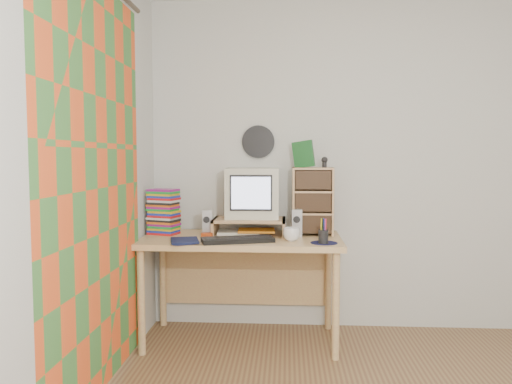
# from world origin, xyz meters

# --- Properties ---
(back_wall) EXTENTS (3.50, 0.00, 3.50)m
(back_wall) POSITION_xyz_m (0.00, 1.75, 1.25)
(back_wall) COLOR silver
(back_wall) RESTS_ON floor
(left_wall) EXTENTS (0.00, 3.50, 3.50)m
(left_wall) POSITION_xyz_m (-1.75, 0.00, 1.25)
(left_wall) COLOR silver
(left_wall) RESTS_ON floor
(curtain) EXTENTS (0.00, 2.20, 2.20)m
(curtain) POSITION_xyz_m (-1.71, 0.48, 1.15)
(curtain) COLOR #ED5521
(curtain) RESTS_ON left_wall
(wall_disc) EXTENTS (0.25, 0.02, 0.25)m
(wall_disc) POSITION_xyz_m (-0.93, 1.73, 1.43)
(wall_disc) COLOR black
(wall_disc) RESTS_ON back_wall
(desk) EXTENTS (1.40, 0.70, 0.75)m
(desk) POSITION_xyz_m (-1.03, 1.44, 0.62)
(desk) COLOR #D8BF74
(desk) RESTS_ON floor
(monitor_riser) EXTENTS (0.52, 0.30, 0.12)m
(monitor_riser) POSITION_xyz_m (-0.98, 1.48, 0.84)
(monitor_riser) COLOR tan
(monitor_riser) RESTS_ON desk
(crt_monitor) EXTENTS (0.39, 0.39, 0.36)m
(crt_monitor) POSITION_xyz_m (-0.96, 1.53, 1.05)
(crt_monitor) COLOR beige
(crt_monitor) RESTS_ON monitor_riser
(speaker_left) EXTENTS (0.08, 0.08, 0.19)m
(speaker_left) POSITION_xyz_m (-1.28, 1.42, 0.84)
(speaker_left) COLOR #A5A4A9
(speaker_left) RESTS_ON desk
(speaker_right) EXTENTS (0.08, 0.08, 0.19)m
(speaker_right) POSITION_xyz_m (-0.64, 1.43, 0.85)
(speaker_right) COLOR #A5A4A9
(speaker_right) RESTS_ON desk
(keyboard) EXTENTS (0.50, 0.29, 0.03)m
(keyboard) POSITION_xyz_m (-1.03, 1.17, 0.77)
(keyboard) COLOR black
(keyboard) RESTS_ON desk
(dvd_stack) EXTENTS (0.23, 0.20, 0.28)m
(dvd_stack) POSITION_xyz_m (-1.61, 1.48, 0.89)
(dvd_stack) COLOR brown
(dvd_stack) RESTS_ON desk
(cd_rack) EXTENTS (0.29, 0.16, 0.49)m
(cd_rack) POSITION_xyz_m (-0.52, 1.51, 0.99)
(cd_rack) COLOR tan
(cd_rack) RESTS_ON desk
(mug) EXTENTS (0.12, 0.12, 0.09)m
(mug) POSITION_xyz_m (-0.68, 1.24, 0.79)
(mug) COLOR white
(mug) RESTS_ON desk
(diary) EXTENTS (0.25, 0.21, 0.04)m
(diary) POSITION_xyz_m (-1.47, 1.12, 0.77)
(diary) COLOR #0F163A
(diary) RESTS_ON desk
(mousepad) EXTENTS (0.19, 0.19, 0.00)m
(mousepad) POSITION_xyz_m (-0.46, 1.17, 0.75)
(mousepad) COLOR black
(mousepad) RESTS_ON desk
(pen_cup) EXTENTS (0.08, 0.08, 0.13)m
(pen_cup) POSITION_xyz_m (-0.47, 1.14, 0.81)
(pen_cup) COLOR black
(pen_cup) RESTS_ON desk
(papers) EXTENTS (0.31, 0.24, 0.04)m
(papers) POSITION_xyz_m (-1.01, 1.49, 0.77)
(papers) COLOR beige
(papers) RESTS_ON desk
(red_box) EXTENTS (0.08, 0.05, 0.04)m
(red_box) POSITION_xyz_m (-1.26, 1.31, 0.77)
(red_box) COLOR #B43C13
(red_box) RESTS_ON desk
(game_box) EXTENTS (0.15, 0.08, 0.19)m
(game_box) POSITION_xyz_m (-0.59, 1.53, 1.33)
(game_box) COLOR #195725
(game_box) RESTS_ON cd_rack
(webcam) EXTENTS (0.05, 0.05, 0.08)m
(webcam) POSITION_xyz_m (-0.44, 1.50, 1.28)
(webcam) COLOR black
(webcam) RESTS_ON cd_rack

